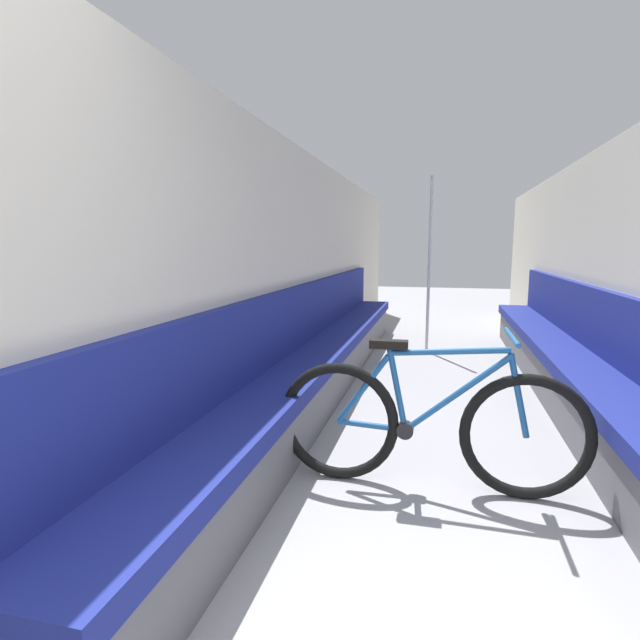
% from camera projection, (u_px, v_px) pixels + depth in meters
% --- Properties ---
extents(wall_left, '(0.10, 10.89, 2.11)m').
position_uv_depth(wall_left, '(299.00, 272.00, 4.46)').
color(wall_left, beige).
rests_on(wall_left, ground).
extents(wall_right, '(0.10, 10.89, 2.11)m').
position_uv_depth(wall_right, '(614.00, 276.00, 3.87)').
color(wall_right, beige).
rests_on(wall_right, ground).
extents(bench_seat_row_left, '(0.45, 6.54, 0.95)m').
position_uv_depth(bench_seat_row_left, '(320.00, 359.00, 4.32)').
color(bench_seat_row_left, '#5B5B60').
rests_on(bench_seat_row_left, ground).
extents(bench_seat_row_right, '(0.45, 6.54, 0.95)m').
position_uv_depth(bench_seat_row_right, '(579.00, 374.00, 3.84)').
color(bench_seat_row_right, '#5B5B60').
rests_on(bench_seat_row_right, ground).
extents(bicycle, '(1.63, 0.46, 0.86)m').
position_uv_depth(bicycle, '(428.00, 425.00, 2.64)').
color(bicycle, black).
rests_on(bicycle, ground).
extents(grab_pole_near, '(0.08, 0.08, 2.09)m').
position_uv_depth(grab_pole_near, '(429.00, 268.00, 5.94)').
color(grab_pole_near, gray).
rests_on(grab_pole_near, ground).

